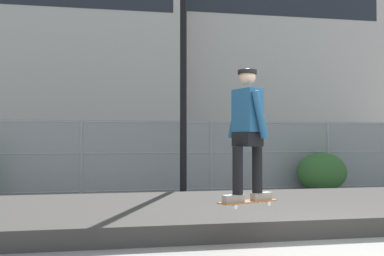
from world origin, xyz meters
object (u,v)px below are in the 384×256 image
(skater, at_px, (247,126))
(parked_car_near, at_px, (35,157))
(skateboard, at_px, (248,202))
(street_lamp, at_px, (183,28))
(shrub_center, at_px, (322,172))

(skater, relative_size, parked_car_near, 0.37)
(skateboard, bearing_deg, street_lamp, 89.74)
(street_lamp, bearing_deg, skater, -90.26)
(parked_car_near, height_order, shrub_center, parked_car_near)
(skater, relative_size, street_lamp, 0.26)
(parked_car_near, distance_m, shrub_center, 8.44)
(skateboard, distance_m, street_lamp, 6.03)
(skater, distance_m, street_lamp, 5.56)
(skateboard, relative_size, skater, 0.49)
(street_lamp, bearing_deg, skateboard, -90.26)
(parked_car_near, bearing_deg, shrub_center, -24.17)
(street_lamp, height_order, shrub_center, street_lamp)
(skateboard, relative_size, shrub_center, 0.62)
(shrub_center, bearing_deg, skateboard, -124.50)
(skateboard, height_order, skater, skater)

